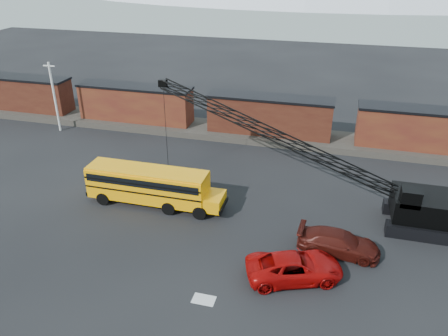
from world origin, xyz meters
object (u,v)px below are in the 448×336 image
object	(u,v)px
crawler_crane	(283,140)
maroon_suv	(339,243)
red_pickup	(294,267)
school_bus	(152,185)

from	to	relation	value
crawler_crane	maroon_suv	bearing A→B (deg)	-52.10
red_pickup	maroon_suv	world-z (taller)	red_pickup
school_bus	crawler_crane	distance (m)	11.35
red_pickup	crawler_crane	xyz separation A→B (m)	(-2.39, 9.94, 4.52)
school_bus	crawler_crane	world-z (taller)	crawler_crane
red_pickup	maroon_suv	distance (m)	4.36
red_pickup	crawler_crane	distance (m)	11.17
school_bus	maroon_suv	size ratio (longest dim) A/B	2.05
maroon_suv	crawler_crane	bearing A→B (deg)	41.72
red_pickup	school_bus	bearing A→B (deg)	42.47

